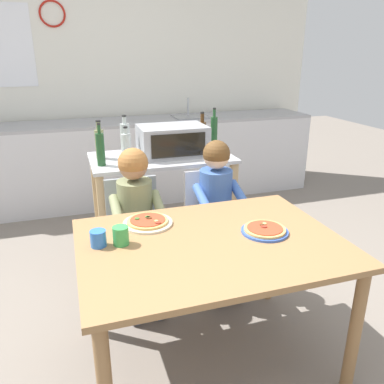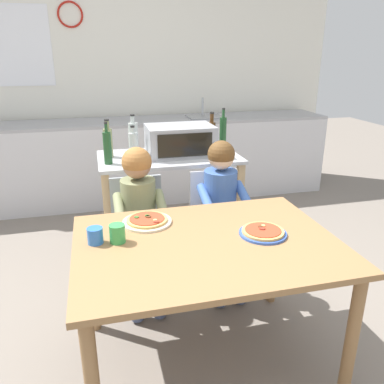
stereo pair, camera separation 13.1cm
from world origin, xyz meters
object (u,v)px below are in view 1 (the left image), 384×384
bottle_tall_green_wine (214,132)px  drinking_cup_green (121,236)px  bottle_slim_sauce (125,139)px  bottle_dark_olive_oil (202,132)px  bottle_brown_beer (100,143)px  child_in_olive_shirt (137,212)px  dining_table (211,257)px  dining_chair_left (135,231)px  bottle_clear_vinegar (100,149)px  toaster_oven (172,140)px  drinking_cup_blue (98,238)px  child_in_blue_striped_shirt (219,201)px  pizza_plate_blue_rimmed (265,230)px  dining_chair_right (212,219)px  pizza_plate_cream (148,222)px  bottle_squat_spirits (126,147)px  kitchen_island_cart (162,192)px

bottle_tall_green_wine → drinking_cup_green: bottle_tall_green_wine is taller
bottle_slim_sauce → bottle_dark_olive_oil: size_ratio=1.11×
bottle_brown_beer → child_in_olive_shirt: (0.14, -0.62, -0.31)m
dining_table → dining_chair_left: 0.80m
bottle_brown_beer → bottle_clear_vinegar: bottle_clear_vinegar is taller
toaster_oven → drinking_cup_blue: (-0.66, -1.06, -0.21)m
bottle_tall_green_wine → child_in_blue_striped_shirt: (-0.20, -0.64, -0.33)m
toaster_oven → drinking_cup_green: (-0.55, -1.07, -0.20)m
bottle_brown_beer → bottle_dark_olive_oil: bearing=11.1°
bottle_brown_beer → child_in_olive_shirt: size_ratio=0.27×
child_in_olive_shirt → child_in_blue_striped_shirt: (0.55, 0.01, -0.00)m
bottle_slim_sauce → dining_chair_left: bottle_slim_sauce is taller
bottle_tall_green_wine → child_in_olive_shirt: bottle_tall_green_wine is taller
bottle_tall_green_wine → pizza_plate_blue_rimmed: 1.31m
dining_chair_right → pizza_plate_cream: 0.77m
dining_table → dining_chair_right: (0.29, 0.75, -0.15)m
bottle_clear_vinegar → dining_chair_left: bearing=-62.3°
bottle_tall_green_wine → dining_chair_left: bearing=-144.8°
bottle_clear_vinegar → child_in_olive_shirt: 0.55m
bottle_squat_spirits → dining_table: (0.23, -1.08, -0.33)m
kitchen_island_cart → dining_chair_left: (-0.29, -0.42, -0.10)m
bottle_brown_beer → drinking_cup_blue: size_ratio=3.49×
bottle_squat_spirits → pizza_plate_cream: bottle_squat_spirits is taller
bottle_clear_vinegar → pizza_plate_blue_rimmed: size_ratio=1.21×
dining_chair_left → drinking_cup_blue: size_ratio=10.16×
pizza_plate_cream → bottle_brown_beer: bearing=98.7°
bottle_dark_olive_oil → drinking_cup_blue: bearing=-127.1°
kitchen_island_cart → bottle_squat_spirits: (-0.27, -0.07, 0.39)m
dining_chair_right → bottle_brown_beer: bearing=145.3°
bottle_dark_olive_oil → pizza_plate_cream: bearing=-122.1°
bottle_clear_vinegar → drinking_cup_blue: size_ratio=3.65×
child_in_olive_shirt → pizza_plate_cream: bearing=-90.0°
bottle_tall_green_wine → bottle_dark_olive_oil: 0.14m
bottle_squat_spirits → child_in_blue_striped_shirt: bottle_squat_spirits is taller
bottle_brown_beer → dining_chair_right: (0.69, -0.48, -0.50)m
bottle_brown_beer → pizza_plate_cream: (0.14, -0.95, -0.24)m
bottle_squat_spirits → dining_chair_left: bottle_squat_spirits is taller
bottle_dark_olive_oil → dining_table: 1.51m
bottle_brown_beer → pizza_plate_cream: 0.99m
bottle_slim_sauce → child_in_olive_shirt: 0.70m
bottle_tall_green_wine → child_in_blue_striped_shirt: bearing=-107.8°
toaster_oven → bottle_squat_spirits: size_ratio=1.97×
bottle_brown_beer → child_in_blue_striped_shirt: (0.69, -0.60, -0.31)m
child_in_blue_striped_shirt → bottle_dark_olive_oil: bearing=78.9°
bottle_slim_sauce → drinking_cup_blue: (-0.32, -1.13, -0.22)m
bottle_brown_beer → bottle_slim_sauce: size_ratio=0.91×
bottle_clear_vinegar → bottle_tall_green_wine: bearing=14.2°
bottle_slim_sauce → dining_chair_right: (0.51, -0.49, -0.51)m
bottle_brown_beer → bottle_slim_sauce: 0.19m
child_in_blue_striped_shirt → bottle_squat_spirits: bearing=139.3°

